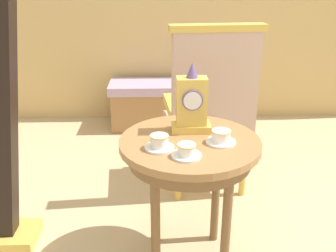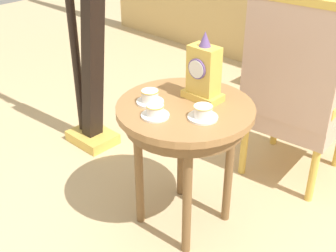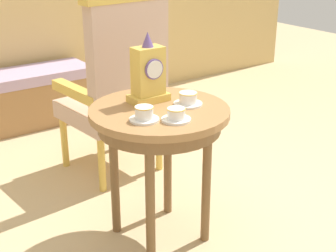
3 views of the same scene
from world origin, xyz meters
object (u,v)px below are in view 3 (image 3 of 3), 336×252
object	(u,v)px
side_table	(159,125)
teacup_right	(176,115)
teacup_left	(144,114)
window_bench	(21,99)
mantel_clock	(148,74)
teacup_center	(188,99)
armchair	(118,85)

from	to	relation	value
side_table	teacup_right	size ratio (longest dim) A/B	5.37
teacup_left	window_bench	xyz separation A→B (m)	(0.10, 1.98, -0.50)
teacup_left	teacup_right	size ratio (longest dim) A/B	1.01
teacup_right	mantel_clock	xyz separation A→B (m)	(0.04, 0.28, 0.11)
teacup_center	armchair	size ratio (longest dim) A/B	0.12
side_table	window_bench	xyz separation A→B (m)	(-0.04, 1.88, -0.39)
side_table	teacup_left	xyz separation A→B (m)	(-0.14, -0.09, 0.12)
mantel_clock	window_bench	xyz separation A→B (m)	(-0.05, 1.77, -0.61)
teacup_center	mantel_clock	bearing A→B (deg)	129.80
teacup_left	mantel_clock	distance (m)	0.28
teacup_right	window_bench	world-z (taller)	teacup_right
teacup_right	armchair	xyz separation A→B (m)	(0.22, 0.89, -0.13)
window_bench	mantel_clock	bearing A→B (deg)	-88.28
teacup_center	window_bench	world-z (taller)	teacup_center
teacup_right	window_bench	size ratio (longest dim) A/B	0.12
teacup_left	teacup_right	world-z (taller)	teacup_left
side_table	teacup_center	xyz separation A→B (m)	(0.14, -0.04, 0.11)
armchair	window_bench	distance (m)	1.24
armchair	teacup_center	bearing A→B (deg)	-93.88
side_table	armchair	size ratio (longest dim) A/B	0.61
teacup_center	window_bench	bearing A→B (deg)	95.27
side_table	mantel_clock	distance (m)	0.25
teacup_left	teacup_center	bearing A→B (deg)	10.75
side_table	window_bench	size ratio (longest dim) A/B	0.62
side_table	teacup_center	distance (m)	0.18
teacup_center	armchair	bearing A→B (deg)	86.12
teacup_left	armchair	size ratio (longest dim) A/B	0.12
teacup_right	teacup_center	distance (m)	0.21
teacup_center	armchair	world-z (taller)	armchair
mantel_clock	window_bench	size ratio (longest dim) A/B	0.30
teacup_center	mantel_clock	size ratio (longest dim) A/B	0.41
teacup_left	mantel_clock	world-z (taller)	mantel_clock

